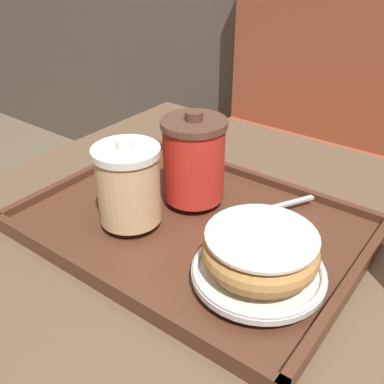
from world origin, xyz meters
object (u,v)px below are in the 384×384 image
Objects in this scene: donut_chocolate_glazed at (260,251)px; spoon at (260,210)px; coffee_cup_rear at (194,159)px; coffee_cup_front at (128,184)px.

spoon is (-0.07, 0.12, -0.03)m from donut_chocolate_glazed.
spoon is (0.11, 0.02, -0.06)m from coffee_cup_rear.
donut_chocolate_glazed is (0.21, 0.00, -0.02)m from coffee_cup_front.
coffee_cup_front is 0.89× the size of coffee_cup_rear.
coffee_cup_front is at bearing -179.53° from donut_chocolate_glazed.
coffee_cup_front is 0.11m from coffee_cup_rear.
coffee_cup_rear is 0.20m from donut_chocolate_glazed.
coffee_cup_front is 0.89× the size of donut_chocolate_glazed.
spoon is at bearing 10.85° from coffee_cup_rear.
coffee_cup_rear is at bearing -50.65° from spoon.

